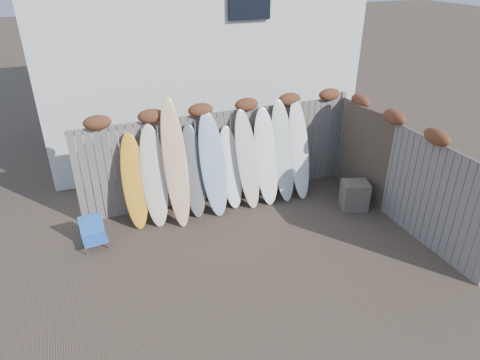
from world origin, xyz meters
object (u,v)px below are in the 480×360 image
object	(u,v)px
beach_chair	(93,232)
wooden_crate	(354,195)
surfboard_0	(134,182)
lattice_panel	(365,156)

from	to	relation	value
beach_chair	wooden_crate	world-z (taller)	wooden_crate
wooden_crate	surfboard_0	bearing A→B (deg)	165.49
lattice_panel	beach_chair	bearing A→B (deg)	166.35
beach_chair	surfboard_0	world-z (taller)	surfboard_0
wooden_crate	lattice_panel	distance (m)	0.89
surfboard_0	wooden_crate	bearing A→B (deg)	-10.31
lattice_panel	surfboard_0	distance (m)	4.87
wooden_crate	beach_chair	bearing A→B (deg)	172.79
wooden_crate	lattice_panel	size ratio (longest dim) A/B	0.30
beach_chair	wooden_crate	xyz separation A→B (m)	(5.31, -0.67, 0.05)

